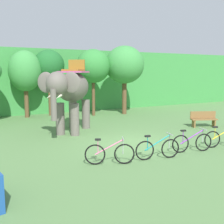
# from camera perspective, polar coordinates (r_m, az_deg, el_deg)

# --- Properties ---
(ground_plane) EXTENTS (80.00, 80.00, 0.00)m
(ground_plane) POSITION_cam_1_polar(r_m,az_deg,el_deg) (12.26, 4.23, -6.47)
(ground_plane) COLOR #567F47
(foliage_hedge) EXTENTS (36.00, 6.00, 4.85)m
(foliage_hedge) POSITION_cam_1_polar(r_m,az_deg,el_deg) (24.36, -12.65, 6.46)
(foliage_hedge) COLOR #3D8E42
(foliage_hedge) RESTS_ON ground
(tree_center) EXTENTS (2.23, 2.23, 4.58)m
(tree_center) POSITION_cam_1_polar(r_m,az_deg,el_deg) (19.75, -17.61, 8.06)
(tree_center) COLOR brown
(tree_center) RESTS_ON ground
(tree_center_left) EXTENTS (2.18, 2.18, 4.70)m
(tree_center_left) POSITION_cam_1_polar(r_m,az_deg,el_deg) (20.26, -12.98, 9.38)
(tree_center_left) COLOR brown
(tree_center_left) RESTS_ON ground
(tree_far_left) EXTENTS (2.42, 2.42, 4.73)m
(tree_far_left) POSITION_cam_1_polar(r_m,az_deg,el_deg) (19.74, -3.94, 9.43)
(tree_far_left) COLOR brown
(tree_far_left) RESTS_ON ground
(tree_center_right) EXTENTS (2.88, 2.88, 5.03)m
(tree_center_right) POSITION_cam_1_polar(r_m,az_deg,el_deg) (20.46, 2.62, 9.70)
(tree_center_right) COLOR brown
(tree_center_right) RESTS_ON ground
(elephant) EXTENTS (3.50, 3.84, 3.78)m
(elephant) POSITION_cam_1_polar(r_m,az_deg,el_deg) (14.17, -8.54, 4.49)
(elephant) COLOR #665E56
(elephant) RESTS_ON ground
(bike_pink) EXTENTS (1.59, 0.79, 0.92)m
(bike_pink) POSITION_cam_1_polar(r_m,az_deg,el_deg) (9.40, -0.50, -8.60)
(bike_pink) COLOR black
(bike_pink) RESTS_ON ground
(bike_teal) EXTENTS (1.68, 0.55, 0.92)m
(bike_teal) POSITION_cam_1_polar(r_m,az_deg,el_deg) (10.09, 9.45, -7.53)
(bike_teal) COLOR black
(bike_teal) RESTS_ON ground
(bike_purple) EXTENTS (1.67, 0.59, 0.92)m
(bike_purple) POSITION_cam_1_polar(r_m,az_deg,el_deg) (11.28, 16.29, -6.07)
(bike_purple) COLOR black
(bike_purple) RESTS_ON ground
(bike_yellow) EXTENTS (1.65, 0.67, 0.92)m
(bike_yellow) POSITION_cam_1_polar(r_m,az_deg,el_deg) (12.40, 22.12, -5.06)
(bike_yellow) COLOR black
(bike_yellow) RESTS_ON ground
(wooden_bench) EXTENTS (1.54, 0.94, 0.89)m
(wooden_bench) POSITION_cam_1_polar(r_m,az_deg,el_deg) (16.55, 18.49, -1.32)
(wooden_bench) COLOR brown
(wooden_bench) RESTS_ON ground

